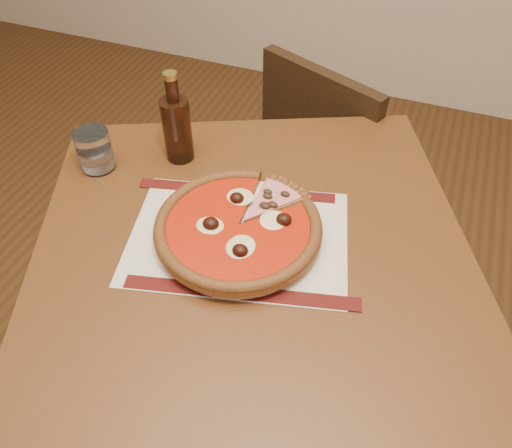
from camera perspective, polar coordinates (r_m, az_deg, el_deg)
The scene contains 8 objects.
table at distance 1.00m, azimuth -0.42°, elevation -6.03°, with size 1.06×1.06×0.75m.
chair_far at distance 1.58m, azimuth 8.60°, elevation 7.01°, with size 0.50×0.50×0.81m.
placemat at distance 0.93m, azimuth -2.01°, elevation -1.51°, with size 0.40×0.29×0.00m, color beige.
plate at distance 0.93m, azimuth -2.03°, elevation -1.09°, with size 0.29×0.29×0.02m, color white.
pizza at distance 0.91m, azimuth -2.06°, elevation -0.24°, with size 0.31×0.31×0.04m.
ham_slice at distance 0.96m, azimuth 2.65°, elevation 2.33°, with size 0.10×0.15×0.02m.
water_glass at distance 1.11m, azimuth -17.95°, elevation 8.02°, with size 0.07×0.07×0.09m, color white.
bottle at distance 1.08m, azimuth -9.04°, elevation 10.94°, with size 0.06×0.06×0.20m.
Camera 1 is at (0.56, 0.53, 1.43)m, focal length 35.00 mm.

